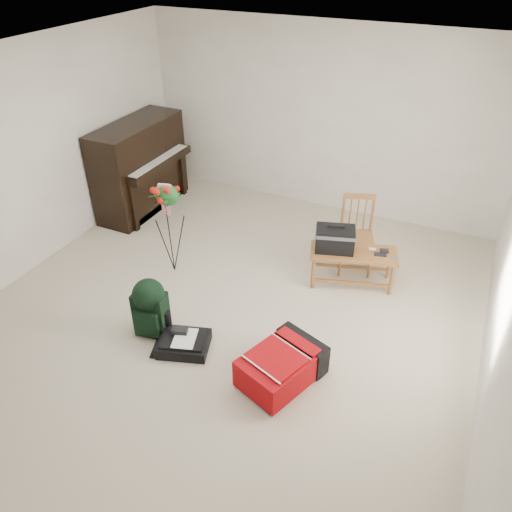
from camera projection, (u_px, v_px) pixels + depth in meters
The scene contains 11 objects.
floor at pixel (228, 312), 5.31m from camera, with size 5.00×5.50×0.01m, color #C3B49D.
ceiling at pixel (218, 68), 3.92m from camera, with size 5.00×5.50×0.01m, color white.
wall_back at pixel (320, 120), 6.68m from camera, with size 5.00×0.04×2.50m, color silver.
wall_left at pixel (23, 163), 5.49m from camera, with size 0.04×5.50×2.50m, color silver.
piano at pixel (141, 169), 6.95m from camera, with size 0.71×1.50×1.25m.
bench at pixel (342, 241), 5.52m from camera, with size 1.02×0.65×0.73m.
dining_chair at pixel (357, 236), 5.76m from camera, with size 0.50×0.50×0.90m.
red_suitcase at pixel (284, 362), 4.48m from camera, with size 0.72×0.88×0.32m.
black_duffel at pixel (184, 343), 4.82m from camera, with size 0.57×0.51×0.20m.
green_backpack at pixel (150, 305), 4.85m from camera, with size 0.35×0.32×0.64m.
flower_stand at pixel (170, 229), 5.65m from camera, with size 0.44×0.44×1.16m.
Camera 1 is at (2.00, -3.56, 3.45)m, focal length 35.00 mm.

